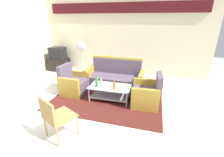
% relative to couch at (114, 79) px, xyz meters
% --- Properties ---
extents(ground_plane, '(14.00, 14.00, 0.00)m').
position_rel_couch_xyz_m(ground_plane, '(-0.13, -1.43, -0.32)').
color(ground_plane, white).
extents(wall_back, '(6.52, 0.19, 2.80)m').
position_rel_couch_xyz_m(wall_back, '(-0.13, 1.63, 1.16)').
color(wall_back, beige).
rests_on(wall_back, ground).
extents(rug, '(2.97, 2.21, 0.01)m').
position_rel_couch_xyz_m(rug, '(-0.01, -0.71, -0.31)').
color(rug, '#511E19').
rests_on(rug, ground).
extents(couch, '(1.81, 0.77, 0.96)m').
position_rel_couch_xyz_m(couch, '(0.00, 0.00, 0.00)').
color(couch, '#5B4C60').
rests_on(couch, rug).
extents(armchair_left, '(0.73, 0.79, 0.85)m').
position_rel_couch_xyz_m(armchair_left, '(-1.08, -0.65, -0.03)').
color(armchair_left, '#5B4C60').
rests_on(armchair_left, rug).
extents(armchair_right, '(0.74, 0.80, 0.85)m').
position_rel_couch_xyz_m(armchair_right, '(1.06, -0.77, -0.03)').
color(armchair_right, '#5B4C60').
rests_on(armchair_right, rug).
extents(coffee_table, '(1.10, 0.60, 0.40)m').
position_rel_couch_xyz_m(coffee_table, '(0.08, -0.79, -0.04)').
color(coffee_table, silver).
rests_on(coffee_table, rug).
extents(bottle_clear, '(0.07, 0.07, 0.26)m').
position_rel_couch_xyz_m(bottle_clear, '(-0.11, -0.95, 0.19)').
color(bottle_clear, silver).
rests_on(bottle_clear, coffee_table).
extents(bottle_orange, '(0.06, 0.06, 0.29)m').
position_rel_couch_xyz_m(bottle_orange, '(0.23, -0.94, 0.21)').
color(bottle_orange, '#D85919').
rests_on(bottle_orange, coffee_table).
extents(bottle_green, '(0.07, 0.07, 0.31)m').
position_rel_couch_xyz_m(bottle_green, '(-0.27, -0.86, 0.21)').
color(bottle_green, '#2D8C38').
rests_on(bottle_green, coffee_table).
extents(cup, '(0.08, 0.08, 0.10)m').
position_rel_couch_xyz_m(cup, '(-0.21, -0.66, 0.14)').
color(cup, red).
rests_on(cup, coffee_table).
extents(tv_stand, '(0.80, 0.50, 0.52)m').
position_rel_couch_xyz_m(tv_stand, '(-2.76, 1.12, -0.06)').
color(tv_stand, black).
rests_on(tv_stand, ground).
extents(television, '(0.60, 0.45, 0.48)m').
position_rel_couch_xyz_m(television, '(-2.76, 1.13, 0.44)').
color(television, black).
rests_on(television, tv_stand).
extents(pedestal_fan, '(0.36, 0.36, 1.27)m').
position_rel_couch_xyz_m(pedestal_fan, '(-1.67, 1.17, 0.70)').
color(pedestal_fan, '#2D2D33').
rests_on(pedestal_fan, ground).
extents(wicker_chair, '(0.64, 0.64, 0.84)m').
position_rel_couch_xyz_m(wicker_chair, '(-0.46, -2.44, 0.18)').
color(wicker_chair, '#AD844C').
rests_on(wicker_chair, ground).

